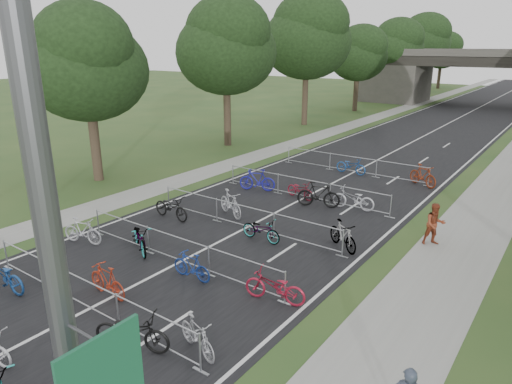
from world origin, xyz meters
TOP-DOWN VIEW (x-y plane):
  - road at (0.00, 50.00)m, footprint 11.00×140.00m
  - sidewalk_left at (-7.50, 50.00)m, footprint 2.00×140.00m
  - lane_markings at (0.00, 50.00)m, footprint 0.12×140.00m
  - overpass_bridge at (0.00, 65.00)m, footprint 31.00×8.00m
  - tree_left_0 at (-11.39, 15.93)m, footprint 6.72×6.72m
  - tree_left_1 at (-11.39, 27.93)m, footprint 7.56×7.56m
  - tree_left_2 at (-11.39, 39.93)m, footprint 8.40×8.40m
  - tree_left_3 at (-11.39, 51.93)m, footprint 6.72×6.72m
  - tree_left_4 at (-11.39, 63.93)m, footprint 7.56×7.56m
  - tree_left_5 at (-11.39, 75.93)m, footprint 8.40×8.40m
  - tree_left_6 at (-11.39, 87.93)m, footprint 6.72×6.72m
  - barrier_row_2 at (0.00, 7.20)m, footprint 9.70×0.08m
  - barrier_row_3 at (0.00, 11.00)m, footprint 9.70×0.08m
  - barrier_row_4 at (0.00, 15.00)m, footprint 9.70×0.08m
  - barrier_row_5 at (0.00, 20.00)m, footprint 9.70×0.08m
  - barrier_row_6 at (0.00, 26.00)m, footprint 9.70×0.08m
  - bike_8 at (-3.17, 6.36)m, footprint 2.19×0.94m
  - bike_9 at (-0.16, 8.12)m, footprint 1.78×0.58m
  - bike_10 at (2.60, 6.81)m, footprint 2.21×1.47m
  - bike_11 at (4.04, 7.71)m, footprint 1.71×0.93m
  - bike_12 at (-4.30, 10.05)m, footprint 1.85×0.96m
  - bike_13 at (-1.89, 10.91)m, footprint 2.19×1.67m
  - bike_14 at (1.23, 10.45)m, footprint 1.62×0.48m
  - bike_15 at (4.30, 10.89)m, footprint 2.07×1.08m
  - bike_16 at (-3.42, 14.04)m, footprint 2.14×0.85m
  - bike_17 at (-1.46, 15.89)m, footprint 2.07×1.35m
  - bike_18 at (1.30, 14.42)m, footprint 1.83×0.68m
  - bike_19 at (4.30, 15.65)m, footprint 1.84×1.43m
  - bike_20 at (-2.72, 19.75)m, footprint 2.06×1.22m
  - bike_21 at (-0.16, 19.98)m, footprint 1.86×1.01m
  - bike_22 at (1.24, 19.34)m, footprint 2.18×1.25m
  - bike_23 at (2.75, 20.03)m, footprint 2.14×0.99m
  - bike_26 at (-0.02, 25.86)m, footprint 2.00×0.79m
  - bike_27 at (4.30, 25.87)m, footprint 2.02×1.50m
  - pedestrian_b at (7.03, 18.13)m, footprint 1.05×1.02m

SIDE VIEW (x-z plane):
  - lane_markings at x=0.00m, z-range 0.00..0.00m
  - road at x=0.00m, z-range 0.00..0.01m
  - sidewalk_left at x=-7.50m, z-range 0.00..0.01m
  - bike_21 at x=-0.16m, z-range 0.00..0.93m
  - bike_18 at x=1.30m, z-range 0.00..0.96m
  - bike_14 at x=1.23m, z-range 0.00..0.97m
  - bike_11 at x=4.04m, z-range 0.00..0.99m
  - bike_26 at x=-0.02m, z-range 0.00..1.03m
  - bike_15 at x=4.30m, z-range 0.00..1.04m
  - bike_9 at x=-0.16m, z-range 0.00..1.06m
  - bike_12 at x=-4.30m, z-range 0.00..1.07m
  - bike_23 at x=2.75m, z-range 0.00..1.08m
  - barrier_row_2 at x=0.00m, z-range 0.00..1.10m
  - barrier_row_3 at x=0.00m, z-range 0.00..1.10m
  - barrier_row_4 at x=0.00m, z-range 0.00..1.10m
  - barrier_row_5 at x=0.00m, z-range 0.00..1.10m
  - barrier_row_6 at x=0.00m, z-range 0.00..1.10m
  - bike_10 at x=2.60m, z-range 0.00..1.10m
  - bike_13 at x=-1.89m, z-range 0.00..1.10m
  - bike_16 at x=-3.42m, z-range 0.00..1.10m
  - bike_19 at x=4.30m, z-range 0.00..1.11m
  - bike_8 at x=-3.17m, z-range 0.00..1.12m
  - bike_20 at x=-2.72m, z-range 0.00..1.20m
  - bike_27 at x=4.30m, z-range 0.00..1.20m
  - bike_17 at x=-1.46m, z-range 0.00..1.21m
  - bike_22 at x=1.24m, z-range 0.00..1.26m
  - pedestrian_b at x=7.03m, z-range 0.00..1.70m
  - overpass_bridge at x=0.00m, z-range 0.01..7.06m
  - tree_left_0 at x=-11.39m, z-range 1.36..11.61m
  - tree_left_3 at x=-11.39m, z-range 1.36..11.61m
  - tree_left_6 at x=-11.39m, z-range 1.36..11.61m
  - tree_left_1 at x=-11.39m, z-range 1.54..13.07m
  - tree_left_4 at x=-11.39m, z-range 1.54..13.07m
  - tree_left_2 at x=-11.39m, z-range 1.71..14.52m
  - tree_left_5 at x=-11.39m, z-range 1.71..14.52m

